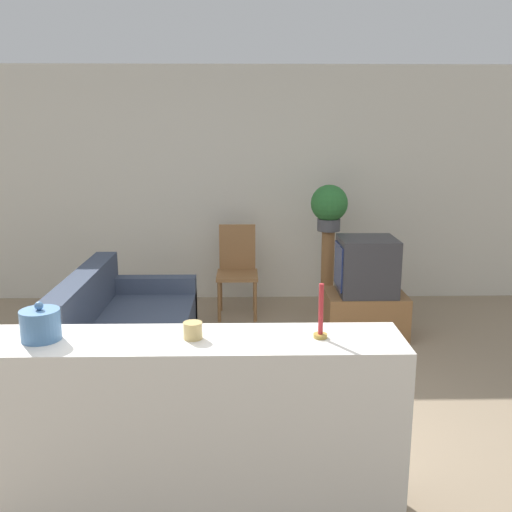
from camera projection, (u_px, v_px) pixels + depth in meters
The scene contains 12 objects.
ground_plane at pixel (187, 455), 3.59m from camera, with size 14.00×14.00×0.00m, color gray.
wall_back at pixel (213, 185), 6.64m from camera, with size 9.00×0.06×2.70m.
couch at pixel (126, 335), 4.85m from camera, with size 0.97×1.73×0.83m.
tv_stand at pixel (365, 315), 5.58m from camera, with size 0.77×0.55×0.44m.
television at pixel (366, 266), 5.47m from camera, with size 0.55×0.52×0.54m.
wooden_chair at pixel (237, 266), 6.19m from camera, with size 0.44×0.44×0.98m.
plant_stand at pixel (327, 272), 6.23m from camera, with size 0.14×0.14×0.93m.
potted_plant at pixel (329, 206), 6.06m from camera, with size 0.40×0.40×0.49m.
foreground_counter at pixel (173, 431), 2.91m from camera, with size 2.31×0.44×1.00m.
decorative_bowl at pixel (41, 325), 2.77m from camera, with size 0.19×0.19×0.19m.
candle_jar at pixel (193, 330), 2.79m from camera, with size 0.09×0.09×0.08m.
candlestick at pixel (321, 320), 2.79m from camera, with size 0.07×0.07×0.28m.
Camera 1 is at (0.37, -3.23, 2.02)m, focal length 40.00 mm.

